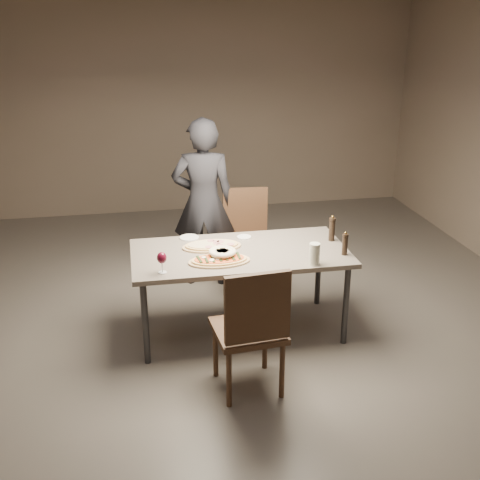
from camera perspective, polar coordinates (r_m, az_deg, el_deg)
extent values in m
plane|color=#5B544E|center=(5.34, 0.00, -8.53)|extent=(7.00, 7.00, 0.00)
plane|color=gray|center=(8.20, -4.66, 12.35)|extent=(6.00, 0.00, 6.00)
cube|color=#70665C|center=(5.02, 0.00, -1.28)|extent=(1.80, 0.90, 0.04)
cylinder|color=#333335|center=(4.78, -8.95, -7.80)|extent=(0.05, 0.05, 0.71)
cylinder|color=#333335|center=(5.07, 10.00, -6.09)|extent=(0.05, 0.05, 0.71)
cylinder|color=#333335|center=(5.44, -9.28, -4.06)|extent=(0.05, 0.05, 0.71)
cylinder|color=#333335|center=(5.69, 7.44, -2.77)|extent=(0.05, 0.05, 0.71)
ellipsoid|color=white|center=(4.77, -2.10, -1.77)|extent=(0.04, 0.04, 0.01)
ellipsoid|color=white|center=(4.80, -3.44, -1.62)|extent=(0.04, 0.04, 0.01)
ellipsoid|color=white|center=(4.74, -2.70, -1.91)|extent=(0.04, 0.04, 0.01)
ellipsoid|color=white|center=(4.76, -2.67, -1.83)|extent=(0.04, 0.04, 0.01)
ellipsoid|color=white|center=(4.85, -1.59, -1.34)|extent=(0.04, 0.04, 0.01)
ellipsoid|color=white|center=(4.80, -2.45, -1.60)|extent=(0.04, 0.04, 0.01)
cube|color=#202F14|center=(4.77, -3.88, -1.83)|extent=(0.04, 0.14, 0.01)
cube|color=#202F14|center=(4.77, -3.23, -1.84)|extent=(0.03, 0.14, 0.01)
cube|color=#202F14|center=(4.77, -2.59, -1.79)|extent=(0.02, 0.14, 0.01)
cube|color=#202F14|center=(4.79, -1.98, -1.70)|extent=(0.03, 0.14, 0.01)
cube|color=#202F14|center=(4.80, -1.36, -1.63)|extent=(0.03, 0.14, 0.01)
cube|color=#202F14|center=(4.81, -0.73, -1.61)|extent=(0.03, 0.14, 0.01)
cube|color=#202F14|center=(4.83, -0.14, -1.48)|extent=(0.02, 0.14, 0.01)
cylinder|color=#CE7F80|center=(5.09, -2.23, -0.31)|extent=(0.06, 0.06, 0.00)
cylinder|color=#CE7F80|center=(5.06, -1.96, -0.46)|extent=(0.06, 0.06, 0.00)
cylinder|color=#CE7F80|center=(5.15, -2.79, -0.05)|extent=(0.06, 0.06, 0.00)
cylinder|color=#CE7F80|center=(5.13, -2.30, -0.12)|extent=(0.06, 0.06, 0.00)
cylinder|color=#CE7F80|center=(5.02, -3.00, -0.65)|extent=(0.06, 0.06, 0.00)
cylinder|color=#CE7F80|center=(5.13, -1.86, -0.14)|extent=(0.06, 0.06, 0.00)
cylinder|color=#CE7F80|center=(5.07, -0.91, -0.40)|extent=(0.06, 0.06, 0.00)
cylinder|color=beige|center=(4.85, -1.68, -1.40)|extent=(0.19, 0.19, 0.07)
torus|color=beige|center=(4.84, -1.68, -1.11)|extent=(0.22, 0.22, 0.03)
cube|color=#AA6E45|center=(4.85, -1.37, -1.21)|extent=(0.07, 0.06, 0.04)
cube|color=#AA6E45|center=(4.87, -1.63, -1.11)|extent=(0.05, 0.06, 0.04)
cube|color=#AA6E45|center=(4.86, -1.96, -1.18)|extent=(0.07, 0.06, 0.04)
cube|color=#AA6E45|center=(4.83, -1.90, -1.31)|extent=(0.07, 0.07, 0.04)
cube|color=#AA6E45|center=(4.82, -1.54, -1.33)|extent=(0.07, 0.07, 0.04)
cylinder|color=white|center=(5.30, 0.39, 0.27)|extent=(0.12, 0.12, 0.01)
cylinder|color=gold|center=(5.30, 0.39, 0.31)|extent=(0.09, 0.09, 0.00)
cylinder|color=black|center=(4.99, 9.91, -0.51)|extent=(0.05, 0.05, 0.16)
cylinder|color=black|center=(4.96, 9.98, 0.46)|extent=(0.05, 0.05, 0.02)
sphere|color=gold|center=(4.95, 9.99, 0.66)|extent=(0.02, 0.02, 0.02)
cylinder|color=black|center=(5.27, 8.70, 0.90)|extent=(0.05, 0.05, 0.19)
cylinder|color=black|center=(5.24, 8.76, 1.96)|extent=(0.06, 0.06, 0.02)
sphere|color=gold|center=(5.23, 8.78, 2.19)|extent=(0.02, 0.02, 0.02)
cylinder|color=silver|center=(4.76, 7.07, -1.33)|extent=(0.09, 0.09, 0.18)
cylinder|color=silver|center=(4.65, -7.36, -3.06)|extent=(0.06, 0.06, 0.01)
cylinder|color=silver|center=(4.63, -7.38, -2.58)|extent=(0.01, 0.01, 0.08)
ellipsoid|color=#4E0B1C|center=(4.60, -7.43, -1.69)|extent=(0.08, 0.08, 0.09)
cylinder|color=white|center=(5.31, -4.83, 0.23)|extent=(0.17, 0.17, 0.01)
cube|color=#412A1B|center=(4.39, 0.77, -8.59)|extent=(0.52, 0.52, 0.04)
cylinder|color=#412A1B|center=(4.31, -1.05, -13.04)|extent=(0.04, 0.04, 0.45)
cylinder|color=#412A1B|center=(4.41, 4.01, -12.22)|extent=(0.04, 0.04, 0.45)
cylinder|color=#412A1B|center=(4.63, -2.33, -10.39)|extent=(0.04, 0.04, 0.45)
cylinder|color=#412A1B|center=(4.73, 2.38, -9.71)|extent=(0.04, 0.04, 0.45)
cube|color=#412A1B|center=(4.06, 1.68, -6.44)|extent=(0.46, 0.09, 0.50)
cube|color=#412A1B|center=(5.92, 0.73, -0.55)|extent=(0.50, 0.50, 0.04)
cylinder|color=#412A1B|center=(6.21, 2.25, -1.87)|extent=(0.04, 0.04, 0.43)
cylinder|color=#412A1B|center=(6.17, -1.26, -2.03)|extent=(0.04, 0.04, 0.43)
cylinder|color=#412A1B|center=(5.87, 2.80, -3.32)|extent=(0.04, 0.04, 0.43)
cylinder|color=#412A1B|center=(5.82, -0.92, -3.50)|extent=(0.04, 0.04, 0.43)
cube|color=#412A1B|center=(6.02, 0.49, 2.72)|extent=(0.45, 0.08, 0.49)
imported|color=black|center=(5.95, -3.49, 3.53)|extent=(0.68, 0.51, 1.70)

